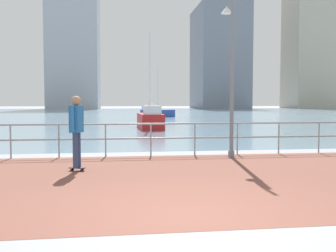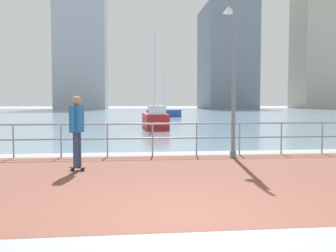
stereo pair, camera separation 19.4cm
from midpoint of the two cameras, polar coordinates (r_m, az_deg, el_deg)
The scene contains 11 objects.
ground at distance 45.48m, azimuth -6.39°, elevation 1.44°, with size 220.00×220.00×0.00m, color gray.
brick_paving at distance 8.57m, azimuth -1.12°, elevation -7.76°, with size 28.00×7.10×0.01m, color brown.
harbor_water at distance 56.93m, azimuth -6.63°, elevation 1.87°, with size 180.00×88.00×0.00m, color #6B899E.
waterfront_railing at distance 11.97m, azimuth -3.04°, elevation -1.07°, with size 25.25×0.06×1.04m.
lamppost at distance 12.01m, azimuth 8.81°, elevation 9.68°, with size 0.36×0.82×5.37m.
skateboarder at distance 9.57m, azimuth -14.04°, elevation 0.03°, with size 0.41×0.55×1.84m.
sailboat_white at distance 42.71m, azimuth -1.81°, elevation 2.01°, with size 3.99×2.71×5.40m.
sailboat_blue at distance 24.50m, azimuth -2.90°, elevation 1.01°, with size 1.44×4.42×6.18m.
tower_concrete at distance 104.38m, azimuth 7.55°, elevation 10.03°, with size 12.51×17.58×28.59m.
tower_beige at distance 115.28m, azimuth 20.66°, elevation 12.81°, with size 13.31×11.25×42.90m.
tower_brick at distance 99.33m, azimuth -13.78°, elevation 11.46°, with size 11.81×17.32×32.61m.
Camera 1 is at (-1.04, -5.43, 1.69)m, focal length 40.95 mm.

